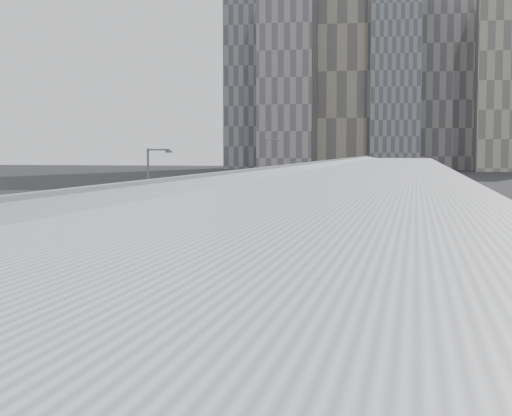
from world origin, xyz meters
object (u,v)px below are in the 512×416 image
(bus_7, at_px, (320,194))
(suv, at_px, (304,190))
(bus_6, at_px, (314,200))
(bus_8, at_px, (331,189))
(shipping_container, at_px, (279,192))
(bus_2, at_px, (190,251))
(bus_4, at_px, (279,213))
(bus_3, at_px, (238,232))
(bus_5, at_px, (291,207))
(bus_1, at_px, (122,287))
(street_lamp_far, at_px, (267,168))
(street_lamp_near, at_px, (151,193))

(bus_7, xyz_separation_m, suv, (-6.17, 26.54, -0.71))
(bus_6, height_order, bus_8, bus_8)
(bus_6, relative_size, shipping_container, 1.98)
(bus_2, height_order, bus_8, bus_2)
(bus_7, relative_size, bus_8, 0.96)
(bus_4, xyz_separation_m, bus_6, (0.23, 26.28, -0.21))
(suv, bearing_deg, bus_4, -67.66)
(bus_3, distance_m, bus_8, 73.67)
(bus_3, relative_size, bus_7, 0.98)
(bus_2, xyz_separation_m, bus_7, (-0.11, 71.36, -0.13))
(bus_5, bearing_deg, bus_4, -87.82)
(bus_3, distance_m, bus_4, 17.73)
(bus_1, distance_m, bus_5, 55.11)
(bus_7, height_order, street_lamp_far, street_lamp_far)
(bus_2, relative_size, bus_3, 1.11)
(bus_4, bearing_deg, suv, 91.42)
(suv, bearing_deg, bus_8, -42.97)
(bus_3, height_order, bus_5, bus_5)
(bus_1, bearing_deg, shipping_container, 96.15)
(bus_3, xyz_separation_m, street_lamp_far, (-6.82, 49.02, 4.15))
(bus_6, bearing_deg, shipping_container, 114.06)
(suv, bearing_deg, bus_5, -67.01)
(bus_5, bearing_deg, shipping_container, 101.95)
(bus_5, relative_size, suv, 2.15)
(street_lamp_far, bearing_deg, bus_3, -82.08)
(bus_7, xyz_separation_m, bus_8, (-0.02, 16.10, 0.06))
(street_lamp_near, bearing_deg, street_lamp_far, 90.94)
(bus_5, bearing_deg, suv, 96.17)
(bus_5, relative_size, street_lamp_far, 1.29)
(bus_8, relative_size, shipping_container, 2.13)
(bus_2, bearing_deg, shipping_container, 91.40)
(bus_4, xyz_separation_m, bus_7, (-0.56, 39.86, -0.17))
(bus_3, bearing_deg, bus_5, 93.47)
(bus_7, distance_m, suv, 27.26)
(bus_4, xyz_separation_m, bus_8, (-0.58, 55.95, -0.11))
(bus_6, height_order, street_lamp_far, street_lamp_far)
(bus_4, relative_size, street_lamp_far, 1.41)
(bus_3, relative_size, suv, 2.07)
(bus_6, bearing_deg, suv, 100.24)
(bus_2, distance_m, bus_6, 57.79)
(bus_8, relative_size, suv, 2.20)
(bus_6, relative_size, bus_7, 0.97)
(bus_6, relative_size, bus_8, 0.93)
(bus_2, xyz_separation_m, bus_3, (0.03, 13.78, -0.17))
(bus_3, bearing_deg, bus_7, 93.52)
(bus_4, height_order, bus_5, bus_4)
(shipping_container, bearing_deg, bus_1, -98.33)
(bus_1, relative_size, bus_5, 0.95)
(bus_4, height_order, street_lamp_near, street_lamp_near)
(bus_4, bearing_deg, bus_2, -95.17)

